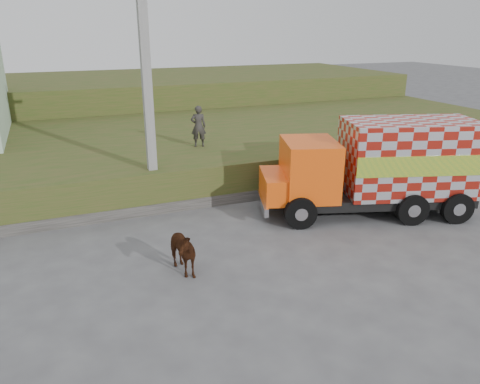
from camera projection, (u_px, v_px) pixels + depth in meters
name	position (u px, v px, depth m)	size (l,w,h in m)	color
ground	(225.00, 259.00, 13.33)	(120.00, 120.00, 0.00)	#474749
embankment	(150.00, 151.00, 21.80)	(40.00, 12.00, 1.50)	#2F4818
embankment_far	(112.00, 100.00, 32.00)	(40.00, 12.00, 3.00)	#2F4818
retaining_strip	(129.00, 211.00, 16.21)	(16.00, 0.50, 0.40)	#595651
utility_pole	(148.00, 95.00, 15.62)	(1.20, 0.30, 8.00)	gray
cargo_truck	(380.00, 167.00, 16.09)	(7.71, 4.42, 3.28)	black
cow	(179.00, 250.00, 12.39)	(0.70, 1.53, 1.29)	#38200E
pedestrian	(198.00, 126.00, 19.32)	(0.62, 0.41, 1.71)	#2E2C28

